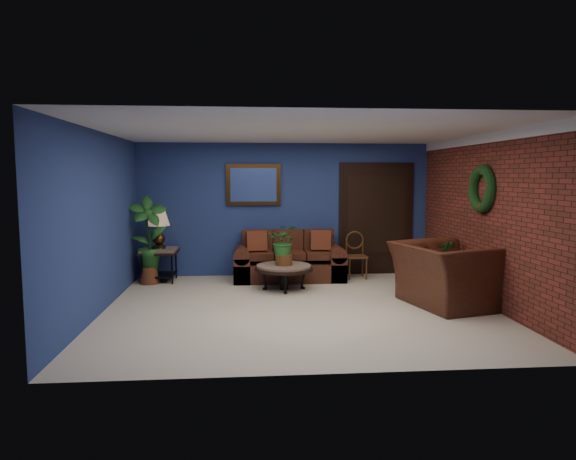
{
  "coord_description": "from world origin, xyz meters",
  "views": [
    {
      "loc": [
        -0.76,
        -7.18,
        1.89
      ],
      "look_at": [
        -0.11,
        0.55,
        1.07
      ],
      "focal_mm": 32.0,
      "sensor_mm": 36.0,
      "label": 1
    }
  ],
  "objects": [
    {
      "name": "armchair",
      "position": [
        2.15,
        -0.05,
        0.45
      ],
      "size": [
        1.53,
        1.66,
        0.91
      ],
      "primitive_type": "imported",
      "rotation": [
        0.0,
        0.0,
        1.82
      ],
      "color": "#472114",
      "rests_on": "ground"
    },
    {
      "name": "wall_right_brick",
      "position": [
        2.75,
        0.0,
        1.25
      ],
      "size": [
        0.04,
        5.0,
        2.5
      ],
      "primitive_type": "cube",
      "color": "maroon",
      "rests_on": "ground"
    },
    {
      "name": "floor_plant",
      "position": [
        2.35,
        0.58,
        0.46
      ],
      "size": [
        0.45,
        0.39,
        0.87
      ],
      "color": "#5C2E17",
      "rests_on": "ground"
    },
    {
      "name": "wall_mirror",
      "position": [
        -0.6,
        2.46,
        1.72
      ],
      "size": [
        1.02,
        0.06,
        0.77
      ],
      "primitive_type": "cube",
      "color": "#462B13",
      "rests_on": "wall_back"
    },
    {
      "name": "sofa",
      "position": [
        0.03,
        2.08,
        0.29
      ],
      "size": [
        2.0,
        0.86,
        0.9
      ],
      "color": "#472114",
      "rests_on": "ground"
    },
    {
      "name": "coffee_plant",
      "position": [
        -0.13,
        1.2,
        0.78
      ],
      "size": [
        0.55,
        0.49,
        0.67
      ],
      "color": "#5C2E17",
      "rests_on": "coffee_table"
    },
    {
      "name": "floor",
      "position": [
        0.0,
        0.0,
        0.0
      ],
      "size": [
        5.5,
        5.5,
        0.0
      ],
      "primitive_type": "plane",
      "color": "beige",
      "rests_on": "ground"
    },
    {
      "name": "end_table",
      "position": [
        -2.3,
        2.05,
        0.46
      ],
      "size": [
        0.65,
        0.65,
        0.6
      ],
      "color": "#58544D",
      "rests_on": "ground"
    },
    {
      "name": "wall_back",
      "position": [
        0.0,
        2.5,
        1.25
      ],
      "size": [
        5.5,
        0.04,
        2.5
      ],
      "primitive_type": "cube",
      "color": "navy",
      "rests_on": "ground"
    },
    {
      "name": "side_chair",
      "position": [
        1.28,
        2.11,
        0.49
      ],
      "size": [
        0.37,
        0.37,
        0.86
      ],
      "rotation": [
        0.0,
        0.0,
        -0.0
      ],
      "color": "#572E18",
      "rests_on": "ground"
    },
    {
      "name": "table_lamp",
      "position": [
        -2.3,
        2.05,
        1.03
      ],
      "size": [
        0.4,
        0.4,
        0.67
      ],
      "color": "#462B13",
      "rests_on": "end_table"
    },
    {
      "name": "wall_left",
      "position": [
        -2.75,
        0.0,
        1.25
      ],
      "size": [
        0.04,
        5.0,
        2.5
      ],
      "primitive_type": "cube",
      "color": "navy",
      "rests_on": "ground"
    },
    {
      "name": "ceiling",
      "position": [
        0.0,
        0.0,
        2.5
      ],
      "size": [
        5.5,
        5.0,
        0.02
      ],
      "primitive_type": "cube",
      "color": "silver",
      "rests_on": "wall_back"
    },
    {
      "name": "closet_door",
      "position": [
        1.75,
        2.47,
        1.05
      ],
      "size": [
        1.44,
        0.06,
        2.18
      ],
      "primitive_type": "cube",
      "color": "black",
      "rests_on": "wall_back"
    },
    {
      "name": "crown_molding",
      "position": [
        2.72,
        0.0,
        2.43
      ],
      "size": [
        0.03,
        5.0,
        0.14
      ],
      "primitive_type": "cube",
      "color": "white",
      "rests_on": "wall_right_brick"
    },
    {
      "name": "coffee_table",
      "position": [
        -0.13,
        1.2,
        0.36
      ],
      "size": [
        0.96,
        0.96,
        0.41
      ],
      "rotation": [
        0.0,
        0.0,
        -0.15
      ],
      "color": "#58544D",
      "rests_on": "ground"
    },
    {
      "name": "tall_plant",
      "position": [
        -2.45,
        1.88,
        0.84
      ],
      "size": [
        0.8,
        0.66,
        1.55
      ],
      "color": "brown",
      "rests_on": "ground"
    },
    {
      "name": "wreath",
      "position": [
        2.69,
        0.05,
        1.7
      ],
      "size": [
        0.16,
        0.72,
        0.72
      ],
      "primitive_type": "torus",
      "rotation": [
        0.0,
        1.57,
        0.0
      ],
      "color": "black",
      "rests_on": "wall_right_brick"
    }
  ]
}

